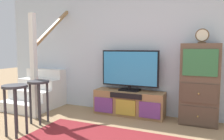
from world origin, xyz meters
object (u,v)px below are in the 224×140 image
desk_clock (202,36)px  bar_stool_near (15,98)px  bar_stool_far (39,91)px  television (130,69)px  side_cabinet (199,84)px  media_console (129,103)px

desk_clock → bar_stool_near: size_ratio=0.32×
bar_stool_far → television: bearing=39.1°
bar_stool_near → bar_stool_far: bar_stool_near is taller
television → bar_stool_near: bearing=-127.0°
side_cabinet → bar_stool_far: side_cabinet is taller
side_cabinet → media_console: bearing=-179.5°
media_console → television: (-0.00, 0.02, 0.61)m
desk_clock → media_console: bearing=179.8°
bar_stool_near → television: bearing=53.0°
side_cabinet → bar_stool_far: 2.57m
media_console → television: bearing=90.0°
desk_clock → bar_stool_near: (-2.32, -1.49, -0.87)m
television → side_cabinet: side_cabinet is taller
media_console → desk_clock: bearing=-0.2°
media_console → side_cabinet: side_cabinet is taller
bar_stool_near → bar_stool_far: bearing=97.2°
television → bar_stool_far: size_ratio=1.52×
bar_stool_near → bar_stool_far: size_ratio=1.03×
television → bar_stool_near: size_ratio=1.48×
bar_stool_near → desk_clock: bearing=32.6°
media_console → bar_stool_near: size_ratio=1.79×
bar_stool_far → side_cabinet: bearing=22.2°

